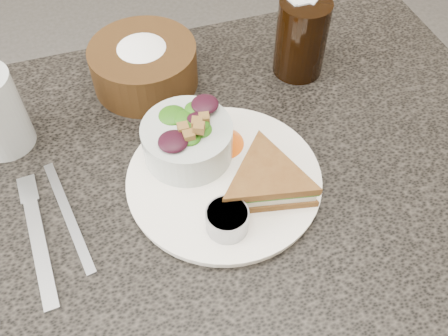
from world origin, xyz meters
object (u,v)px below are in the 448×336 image
dining_table (202,308)px  salad_bowl (187,136)px  sandwich (267,181)px  cola_glass (302,35)px  bread_basket (143,59)px  dinner_plate (224,179)px  dressing_ramekin (227,220)px

dining_table → salad_bowl: salad_bowl is taller
sandwich → cola_glass: cola_glass is taller
sandwich → cola_glass: bearing=69.0°
dining_table → bread_basket: 0.48m
dinner_plate → salad_bowl: size_ratio=2.10×
cola_glass → dining_table: bearing=-140.6°
bread_basket → dressing_ramekin: bearing=-83.3°
salad_bowl → dining_table: bearing=-101.4°
dinner_plate → salad_bowl: salad_bowl is taller
dressing_ramekin → bread_basket: (-0.04, 0.30, 0.02)m
sandwich → salad_bowl: size_ratio=1.16×
dining_table → dinner_plate: bearing=8.1°
sandwich → salad_bowl: 0.12m
sandwich → dressing_ramekin: size_ratio=2.68×
dressing_ramekin → dinner_plate: bearing=74.9°
dinner_plate → cola_glass: bearing=44.7°
sandwich → salad_bowl: salad_bowl is taller
dining_table → salad_bowl: size_ratio=8.15×
dining_table → dressing_ramekin: 0.41m
salad_bowl → bread_basket: 0.17m
salad_bowl → dressing_ramekin: bearing=-84.1°
dinner_plate → bread_basket: 0.24m
dining_table → sandwich: size_ratio=7.02×
dinner_plate → cola_glass: (0.19, 0.18, 0.06)m
dinner_plate → salad_bowl: 0.08m
dinner_plate → sandwich: bearing=-38.6°
dinner_plate → cola_glass: size_ratio=1.89×
dressing_ramekin → bread_basket: bread_basket is taller
dining_table → cola_glass: cola_glass is taller
dinner_plate → salad_bowl: (-0.03, 0.05, 0.04)m
salad_bowl → bread_basket: bread_basket is taller
dinner_plate → dressing_ramekin: (-0.02, -0.08, 0.02)m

